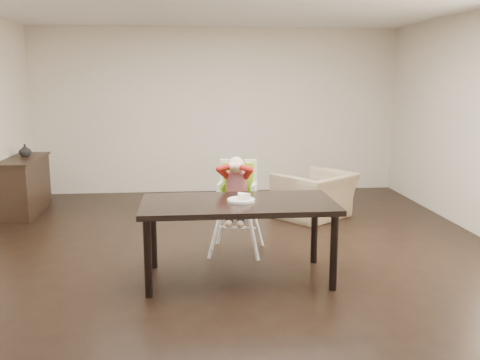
% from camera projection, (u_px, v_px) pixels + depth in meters
% --- Properties ---
extents(ground, '(7.00, 7.00, 0.00)m').
position_uv_depth(ground, '(236.00, 258.00, 5.66)').
color(ground, black).
rests_on(ground, ground).
extents(room_walls, '(6.02, 7.02, 2.71)m').
position_uv_depth(room_walls, '(236.00, 81.00, 5.31)').
color(room_walls, beige).
rests_on(room_walls, ground).
extents(dining_table, '(1.80, 0.90, 0.75)m').
position_uv_depth(dining_table, '(238.00, 210.00, 4.98)').
color(dining_table, black).
rests_on(dining_table, ground).
extents(high_chair, '(0.53, 0.53, 1.06)m').
position_uv_depth(high_chair, '(237.00, 185.00, 5.77)').
color(high_chair, white).
rests_on(high_chair, ground).
extents(plate, '(0.28, 0.28, 0.07)m').
position_uv_depth(plate, '(242.00, 199.00, 4.97)').
color(plate, white).
rests_on(plate, dining_table).
extents(armchair, '(1.14, 1.09, 0.84)m').
position_uv_depth(armchair, '(315.00, 188.00, 7.25)').
color(armchair, '#967F60').
rests_on(armchair, ground).
extents(sideboard, '(0.44, 1.26, 0.79)m').
position_uv_depth(sideboard, '(25.00, 186.00, 7.50)').
color(sideboard, black).
rests_on(sideboard, ground).
extents(vase, '(0.21, 0.21, 0.17)m').
position_uv_depth(vase, '(25.00, 151.00, 7.53)').
color(vase, '#99999E').
rests_on(vase, sideboard).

